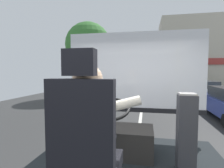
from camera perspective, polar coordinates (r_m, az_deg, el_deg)
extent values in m
cube|color=#2F2F2F|center=(10.67, 9.73, -6.48)|extent=(18.00, 44.00, 0.05)
cube|color=silver|center=(10.67, 9.73, -6.34)|extent=(0.12, 39.60, 0.00)
cube|color=black|center=(1.60, -7.19, -24.80)|extent=(0.48, 0.48, 0.12)
cube|color=black|center=(1.28, -10.09, -13.29)|extent=(0.48, 0.10, 0.66)
cube|color=black|center=(1.22, -10.34, 6.81)|extent=(0.22, 0.10, 0.18)
cylinder|color=#282833|center=(1.63, -2.53, -19.05)|extent=(0.14, 0.45, 0.14)
cylinder|color=#282833|center=(1.68, -8.83, -18.39)|extent=(0.14, 0.45, 0.14)
cylinder|color=silver|center=(1.44, -7.70, -13.68)|extent=(0.36, 0.36, 0.54)
cube|color=black|center=(1.59, -5.53, -9.48)|extent=(0.06, 0.01, 0.34)
sphere|color=tan|center=(1.37, -7.84, 1.50)|extent=(0.23, 0.23, 0.23)
cylinder|color=silver|center=(1.64, -0.85, -7.52)|extent=(0.59, 0.21, 0.22)
cylinder|color=silver|center=(1.70, -8.30, -7.15)|extent=(0.59, 0.21, 0.22)
cube|color=#282623|center=(2.78, 1.11, -17.58)|extent=(1.10, 0.56, 0.40)
cylinder|color=black|center=(2.33, -0.46, -12.92)|extent=(0.07, 0.23, 0.47)
torus|color=black|center=(2.19, -0.91, -7.92)|extent=(0.52, 0.50, 0.21)
cylinder|color=black|center=(2.19, -0.91, -7.92)|extent=(0.14, 0.15, 0.08)
cube|color=#333338|center=(2.42, 22.70, -14.38)|extent=(0.21, 0.21, 0.94)
cube|color=#9E9993|center=(2.31, 23.02, -2.97)|extent=(0.19, 0.19, 0.02)
cube|color=white|center=(3.32, 7.22, 4.46)|extent=(2.50, 0.01, 1.40)
cube|color=black|center=(3.39, 7.11, -8.13)|extent=(2.50, 0.08, 0.08)
cylinder|color=#4C3828|center=(13.57, -7.57, 1.83)|extent=(0.32, 0.32, 2.80)
sphere|color=#336F2D|center=(13.70, -7.67, 12.31)|extent=(3.37, 3.37, 3.37)
cube|color=#BCB29E|center=(22.09, 28.48, 8.28)|extent=(10.20, 4.80, 7.47)
cube|color=#9E332D|center=(19.70, 30.54, 6.29)|extent=(9.80, 0.12, 0.60)
cylinder|color=black|center=(9.79, 26.71, -6.23)|extent=(0.14, 0.48, 0.48)
cube|color=silver|center=(13.73, 26.60, -2.13)|extent=(1.80, 4.29, 0.59)
cube|color=#282D33|center=(13.44, 26.96, -0.03)|extent=(1.48, 2.36, 0.45)
cylinder|color=black|center=(15.28, 28.32, -2.73)|extent=(0.14, 0.49, 0.49)
cylinder|color=black|center=(14.86, 22.01, -2.72)|extent=(0.14, 0.49, 0.49)
cylinder|color=black|center=(12.78, 31.86, -4.08)|extent=(0.14, 0.49, 0.49)
cylinder|color=black|center=(12.28, 24.36, -4.14)|extent=(0.14, 0.49, 0.49)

